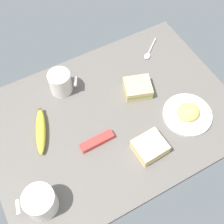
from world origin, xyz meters
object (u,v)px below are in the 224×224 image
(banana, at_px, (41,131))
(sandwich_main, at_px, (138,88))
(spoon, at_px, (149,52))
(coffee_mug_milky, at_px, (40,202))
(snack_bar, at_px, (97,141))
(coffee_mug_black, at_px, (60,82))
(plate_of_food, at_px, (188,114))
(sandwich_side, at_px, (150,147))

(banana, bearing_deg, sandwich_main, -1.24)
(spoon, bearing_deg, coffee_mug_milky, -148.93)
(snack_bar, bearing_deg, coffee_mug_black, 92.50)
(plate_of_food, xyz_separation_m, spoon, (0.04, 0.32, -0.01))
(plate_of_food, relative_size, spoon, 1.63)
(plate_of_food, relative_size, coffee_mug_milky, 1.45)
(sandwich_main, bearing_deg, banana, 178.76)
(plate_of_food, xyz_separation_m, coffee_mug_milky, (-0.58, -0.05, 0.03))
(coffee_mug_milky, height_order, snack_bar, coffee_mug_milky)
(plate_of_food, bearing_deg, banana, 159.21)
(sandwich_side, relative_size, banana, 0.59)
(banana, xyz_separation_m, spoon, (0.53, 0.14, -0.01))
(sandwich_main, bearing_deg, snack_bar, -153.24)
(coffee_mug_black, xyz_separation_m, snack_bar, (0.02, -0.26, -0.04))
(sandwich_side, xyz_separation_m, banana, (-0.30, 0.23, -0.01))
(plate_of_food, relative_size, sandwich_main, 1.46)
(sandwich_main, bearing_deg, spoon, 44.95)
(plate_of_food, relative_size, banana, 0.99)
(sandwich_main, height_order, spoon, sandwich_main)
(coffee_mug_milky, bearing_deg, sandwich_side, 0.37)
(coffee_mug_black, relative_size, sandwich_main, 0.87)
(banana, bearing_deg, coffee_mug_black, 44.89)
(coffee_mug_milky, bearing_deg, spoon, 31.07)
(banana, bearing_deg, plate_of_food, -20.79)
(plate_of_food, relative_size, sandwich_side, 1.67)
(coffee_mug_milky, xyz_separation_m, banana, (0.09, 0.24, -0.03))
(plate_of_food, xyz_separation_m, coffee_mug_black, (-0.35, 0.32, 0.03))
(plate_of_food, distance_m, snack_bar, 0.34)
(coffee_mug_black, xyz_separation_m, sandwich_side, (0.16, -0.37, -0.02))
(coffee_mug_black, bearing_deg, spoon, -0.06)
(coffee_mug_black, height_order, snack_bar, coffee_mug_black)
(coffee_mug_black, xyz_separation_m, spoon, (0.40, -0.00, -0.04))
(plate_of_food, distance_m, spoon, 0.33)
(coffee_mug_milky, height_order, sandwich_main, coffee_mug_milky)
(spoon, bearing_deg, sandwich_side, -122.38)
(plate_of_food, bearing_deg, spoon, 82.58)
(sandwich_side, xyz_separation_m, spoon, (0.24, 0.37, -0.02))
(sandwich_main, bearing_deg, coffee_mug_black, 149.65)
(sandwich_main, xyz_separation_m, snack_bar, (-0.23, -0.12, -0.01))
(sandwich_side, distance_m, spoon, 0.44)
(sandwich_side, bearing_deg, spoon, 57.62)
(plate_of_food, relative_size, coffee_mug_black, 1.67)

